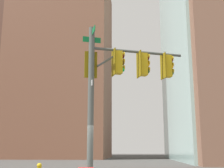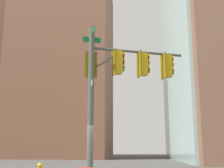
{
  "view_description": "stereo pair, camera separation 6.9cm",
  "coord_description": "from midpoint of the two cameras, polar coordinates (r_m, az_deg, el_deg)",
  "views": [
    {
      "loc": [
        1.89,
        -12.4,
        1.56
      ],
      "look_at": [
        1.02,
        0.09,
        4.27
      ],
      "focal_mm": 48.55,
      "sensor_mm": 36.0,
      "label": 1
    },
    {
      "loc": [
        1.96,
        -12.39,
        1.56
      ],
      "look_at": [
        1.02,
        0.09,
        4.27
      ],
      "focal_mm": 48.55,
      "sensor_mm": 36.0,
      "label": 2
    }
  ],
  "objects": [
    {
      "name": "building_brick_midblock",
      "position": [
        59.98,
        -8.79,
        3.33
      ],
      "size": [
        17.51,
        18.45,
        34.96
      ],
      "primitive_type": "cube",
      "color": "brown",
      "rests_on": "ground_plane"
    },
    {
      "name": "building_brick_farside",
      "position": [
        79.54,
        -16.64,
        5.35
      ],
      "size": [
        18.62,
        18.36,
        49.71
      ],
      "primitive_type": "cube",
      "color": "brown",
      "rests_on": "ground_plane"
    },
    {
      "name": "signal_pole_assembly",
      "position": [
        12.97,
        1.0,
        1.28
      ],
      "size": [
        4.34,
        2.03,
        6.71
      ],
      "rotation": [
        0.0,
        0.0,
        0.33
      ],
      "color": "#4C514C",
      "rests_on": "ground_plane"
    }
  ]
}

